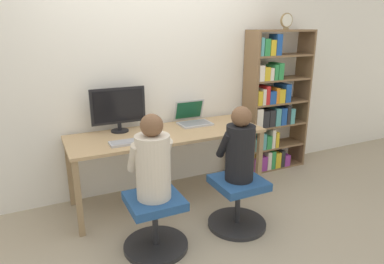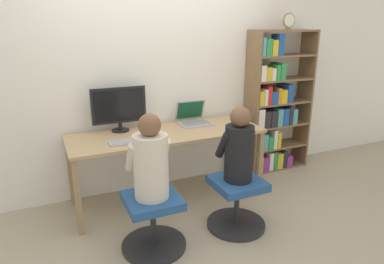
{
  "view_description": "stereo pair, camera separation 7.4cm",
  "coord_description": "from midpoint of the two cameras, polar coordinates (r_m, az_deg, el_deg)",
  "views": [
    {
      "loc": [
        -1.19,
        -2.73,
        1.77
      ],
      "look_at": [
        0.19,
        0.14,
        0.77
      ],
      "focal_mm": 32.0,
      "sensor_mm": 36.0,
      "label": 1
    },
    {
      "loc": [
        -1.12,
        -2.76,
        1.77
      ],
      "look_at": [
        0.19,
        0.14,
        0.77
      ],
      "focal_mm": 32.0,
      "sensor_mm": 36.0,
      "label": 2
    }
  ],
  "objects": [
    {
      "name": "ground_plane",
      "position": [
        3.46,
        -1.25,
        -13.37
      ],
      "size": [
        14.0,
        14.0,
        0.0
      ],
      "primitive_type": "plane",
      "color": "tan"
    },
    {
      "name": "wall_back",
      "position": [
        3.72,
        -6.01,
        10.0
      ],
      "size": [
        10.0,
        0.05,
        2.6
      ],
      "color": "white",
      "rests_on": "ground_plane"
    },
    {
      "name": "desk",
      "position": [
        3.48,
        -3.54,
        -1.13
      ],
      "size": [
        1.95,
        0.69,
        0.74
      ],
      "color": "tan",
      "rests_on": "ground_plane"
    },
    {
      "name": "desktop_monitor",
      "position": [
        3.49,
        -11.46,
        3.93
      ],
      "size": [
        0.55,
        0.18,
        0.45
      ],
      "color": "black",
      "rests_on": "desk"
    },
    {
      "name": "laptop",
      "position": [
        3.74,
        0.87,
        2.19
      ],
      "size": [
        0.35,
        0.32,
        0.25
      ],
      "color": "#B7B7BC",
      "rests_on": "desk"
    },
    {
      "name": "keyboard",
      "position": [
        3.18,
        -9.55,
        -1.53
      ],
      "size": [
        0.39,
        0.15,
        0.03
      ],
      "color": "#B2B2B7",
      "rests_on": "desk"
    },
    {
      "name": "computer_mouse_by_keyboard",
      "position": [
        3.28,
        -5.19,
        -0.76
      ],
      "size": [
        0.06,
        0.09,
        0.03
      ],
      "color": "silver",
      "rests_on": "desk"
    },
    {
      "name": "office_chair_left",
      "position": [
        2.89,
        -5.75,
        -14.55
      ],
      "size": [
        0.54,
        0.54,
        0.47
      ],
      "color": "#262628",
      "rests_on": "ground_plane"
    },
    {
      "name": "office_chair_right",
      "position": [
        3.18,
        8.15,
        -11.48
      ],
      "size": [
        0.54,
        0.54,
        0.47
      ],
      "color": "#262628",
      "rests_on": "ground_plane"
    },
    {
      "name": "person_at_monitor",
      "position": [
        2.66,
        -6.12,
        -4.87
      ],
      "size": [
        0.33,
        0.32,
        0.68
      ],
      "color": "beige",
      "rests_on": "office_chair_left"
    },
    {
      "name": "person_at_laptop",
      "position": [
        2.97,
        8.52,
        -2.62
      ],
      "size": [
        0.31,
        0.3,
        0.66
      ],
      "color": "black",
      "rests_on": "office_chair_right"
    },
    {
      "name": "bookshelf",
      "position": [
        4.33,
        13.92,
        3.64
      ],
      "size": [
        0.83,
        0.29,
        1.72
      ],
      "color": "brown",
      "rests_on": "ground_plane"
    },
    {
      "name": "desk_clock",
      "position": [
        4.21,
        16.36,
        17.37
      ],
      "size": [
        0.16,
        0.03,
        0.18
      ],
      "color": "olive",
      "rests_on": "bookshelf"
    }
  ]
}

